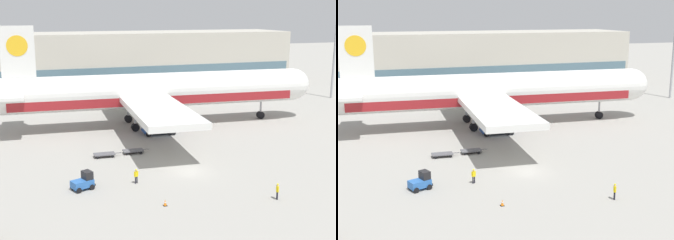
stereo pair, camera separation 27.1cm
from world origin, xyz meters
TOP-DOWN VIEW (x-y plane):
  - ground_plane at (0.00, 0.00)m, footprint 400.00×400.00m
  - terminal_building at (5.66, 66.31)m, footprint 90.00×18.20m
  - airplane_main at (2.36, 24.32)m, footprint 58.10×48.40m
  - scissor_lift_loader at (1.93, 18.55)m, footprint 5.38×3.65m
  - baggage_tug_foreground at (-13.11, -1.75)m, footprint 2.77×2.30m
  - baggage_dolly_lead at (-8.69, 9.11)m, footprint 3.73×1.63m
  - baggage_dolly_second at (-4.59, 9.47)m, footprint 3.73×1.63m
  - ground_crew_near at (5.54, -11.05)m, footprint 0.33×0.54m
  - ground_crew_far at (-7.18, -1.87)m, footprint 0.55×0.31m
  - traffic_cone_near at (-6.03, -8.90)m, footprint 0.40×0.40m

SIDE VIEW (x-z plane):
  - ground_plane at x=0.00m, z-range 0.00..0.00m
  - traffic_cone_near at x=-6.03m, z-range -0.01..0.64m
  - baggage_dolly_lead at x=-8.69m, z-range 0.15..0.63m
  - baggage_dolly_second at x=-4.59m, z-range 0.15..0.63m
  - baggage_tug_foreground at x=-13.11m, z-range -0.12..1.88m
  - ground_crew_far at x=-7.18m, z-range 0.15..1.86m
  - ground_crew_near at x=5.54m, z-range 0.16..1.91m
  - scissor_lift_loader at x=1.93m, z-range -0.68..4.90m
  - airplane_main at x=2.36m, z-range -2.66..14.34m
  - terminal_building at x=5.66m, z-range -0.01..13.99m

